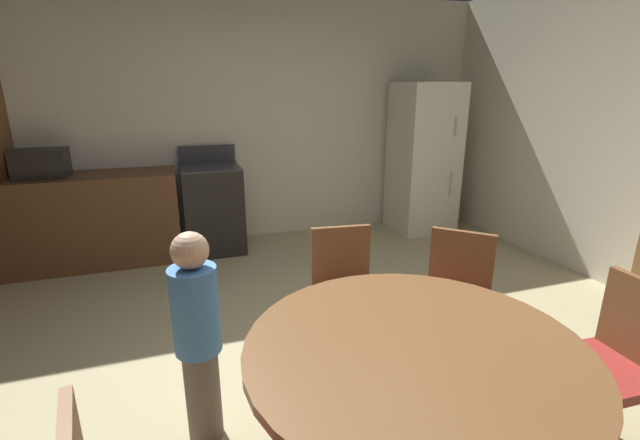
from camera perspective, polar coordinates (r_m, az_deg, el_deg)
ground_plane at (r=2.75m, az=1.69°, el=-21.00°), size 14.00×14.00×0.00m
wall_back at (r=5.05m, az=-10.18°, el=12.84°), size 5.92×0.12×2.70m
kitchen_counter at (r=4.84m, az=-29.32°, el=-0.13°), size 1.89×0.60×0.90m
oven_range at (r=4.75m, az=-13.94°, el=1.54°), size 0.60×0.60×1.10m
refrigerator at (r=5.41m, az=13.45°, el=7.89°), size 0.68×0.68×1.76m
microwave at (r=4.77m, az=-32.90°, el=6.30°), size 0.44×0.32×0.26m
dining_table at (r=1.83m, az=12.21°, el=-19.69°), size 1.32×1.32×0.76m
chair_northeast at (r=2.77m, az=17.45°, el=-9.35°), size 0.57×0.57×0.87m
chair_east at (r=2.49m, az=34.35°, el=-14.83°), size 0.42×0.42×0.87m
chair_north at (r=2.72m, az=3.26°, el=-8.98°), size 0.45×0.45×0.87m
person_child at (r=2.19m, az=-15.83°, el=-14.37°), size 0.31×0.31×1.09m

